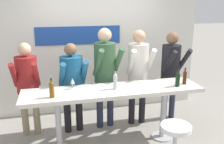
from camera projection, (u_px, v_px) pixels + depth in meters
The scene contains 14 objects.
ground_plane at pixel (113, 143), 4.18m from camera, with size 40.00×40.00×0.00m, color gray.
back_wall at pixel (96, 55), 5.25m from camera, with size 4.43×0.12×2.40m.
tasting_table at pixel (113, 96), 3.95m from camera, with size 2.83×0.64×0.97m.
bar_stool at pixel (175, 139), 3.51m from camera, with size 0.45×0.45×0.64m.
person_far_left at pixel (27, 80), 4.20m from camera, with size 0.45×0.54×1.65m.
person_left at pixel (72, 79), 4.32m from camera, with size 0.51×0.58×1.62m.
person_center_left at pixel (105, 68), 4.45m from camera, with size 0.52×0.63×1.85m.
person_center at pixel (138, 67), 4.59m from camera, with size 0.47×0.58×1.81m.
person_center_right at pixel (171, 67), 4.78m from camera, with size 0.49×0.60×1.75m.
wine_bottle_0 at pixel (185, 77), 4.12m from camera, with size 0.06×0.06×0.28m.
wine_bottle_1 at pixel (178, 79), 4.00m from camera, with size 0.07×0.07×0.28m.
wine_bottle_2 at pixel (115, 81), 3.88m from camera, with size 0.06×0.06×0.31m.
wine_bottle_3 at pixel (52, 89), 3.54m from camera, with size 0.07×0.07×0.28m.
wine_glass_0 at pixel (72, 81), 3.89m from camera, with size 0.07×0.07×0.18m.
Camera 1 is at (-0.89, -3.58, 2.30)m, focal length 40.00 mm.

